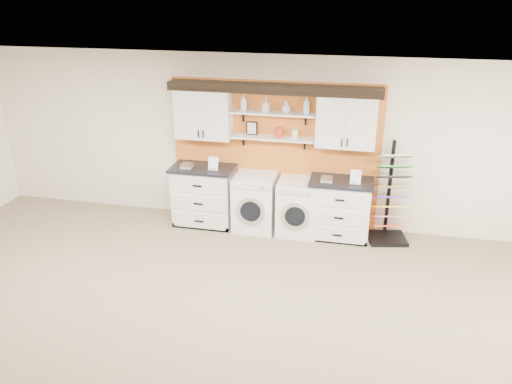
% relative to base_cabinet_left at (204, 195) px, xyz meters
% --- Properties ---
extents(ceiling, '(10.00, 10.00, 0.00)m').
position_rel_base_cabinet_left_xyz_m(ceiling, '(1.13, -3.64, 2.29)').
color(ceiling, white).
rests_on(ceiling, wall_back).
extents(wall_back, '(10.00, 0.00, 10.00)m').
position_rel_base_cabinet_left_xyz_m(wall_back, '(1.13, 0.36, 0.89)').
color(wall_back, silver).
rests_on(wall_back, floor).
extents(accent_panel, '(3.40, 0.07, 2.40)m').
position_rel_base_cabinet_left_xyz_m(accent_panel, '(1.13, 0.32, 0.69)').
color(accent_panel, '#CE6823').
rests_on(accent_panel, wall_back).
extents(upper_cabinet_left, '(0.90, 0.35, 0.84)m').
position_rel_base_cabinet_left_xyz_m(upper_cabinet_left, '(-0.00, 0.15, 1.37)').
color(upper_cabinet_left, white).
rests_on(upper_cabinet_left, wall_back).
extents(upper_cabinet_right, '(0.90, 0.35, 0.84)m').
position_rel_base_cabinet_left_xyz_m(upper_cabinet_right, '(2.26, 0.15, 1.37)').
color(upper_cabinet_right, white).
rests_on(upper_cabinet_right, wall_back).
extents(shelf_lower, '(1.32, 0.28, 0.03)m').
position_rel_base_cabinet_left_xyz_m(shelf_lower, '(1.13, 0.16, 1.02)').
color(shelf_lower, white).
rests_on(shelf_lower, wall_back).
extents(shelf_upper, '(1.32, 0.28, 0.03)m').
position_rel_base_cabinet_left_xyz_m(shelf_upper, '(1.13, 0.16, 1.42)').
color(shelf_upper, white).
rests_on(shelf_upper, wall_back).
extents(crown_molding, '(3.30, 0.41, 0.13)m').
position_rel_base_cabinet_left_xyz_m(crown_molding, '(1.13, 0.17, 1.82)').
color(crown_molding, black).
rests_on(crown_molding, wall_back).
extents(picture_frame, '(0.18, 0.02, 0.22)m').
position_rel_base_cabinet_left_xyz_m(picture_frame, '(0.78, 0.21, 1.15)').
color(picture_frame, black).
rests_on(picture_frame, shelf_lower).
extents(canister_red, '(0.11, 0.11, 0.16)m').
position_rel_base_cabinet_left_xyz_m(canister_red, '(1.23, 0.16, 1.12)').
color(canister_red, red).
rests_on(canister_red, shelf_lower).
extents(canister_cream, '(0.10, 0.10, 0.14)m').
position_rel_base_cabinet_left_xyz_m(canister_cream, '(1.48, 0.16, 1.11)').
color(canister_cream, silver).
rests_on(canister_cream, shelf_lower).
extents(base_cabinet_left, '(1.04, 0.66, 1.01)m').
position_rel_base_cabinet_left_xyz_m(base_cabinet_left, '(0.00, 0.00, 0.00)').
color(base_cabinet_left, white).
rests_on(base_cabinet_left, floor).
extents(base_cabinet_right, '(0.99, 0.66, 0.97)m').
position_rel_base_cabinet_left_xyz_m(base_cabinet_right, '(2.26, 0.00, -0.02)').
color(base_cabinet_right, white).
rests_on(base_cabinet_right, floor).
extents(washer, '(0.67, 0.71, 0.93)m').
position_rel_base_cabinet_left_xyz_m(washer, '(0.88, -0.00, -0.04)').
color(washer, white).
rests_on(washer, floor).
extents(dryer, '(0.64, 0.71, 0.90)m').
position_rel_base_cabinet_left_xyz_m(dryer, '(1.59, -0.00, -0.05)').
color(dryer, white).
rests_on(dryer, floor).
extents(sample_rack, '(0.67, 0.60, 1.61)m').
position_rel_base_cabinet_left_xyz_m(sample_rack, '(3.02, 0.03, 0.01)').
color(sample_rack, black).
rests_on(sample_rack, floor).
extents(soap_bottle_a, '(0.13, 0.13, 0.27)m').
position_rel_base_cabinet_left_xyz_m(soap_bottle_a, '(0.66, 0.16, 1.58)').
color(soap_bottle_a, silver).
rests_on(soap_bottle_a, shelf_upper).
extents(soap_bottle_b, '(0.12, 0.12, 0.21)m').
position_rel_base_cabinet_left_xyz_m(soap_bottle_b, '(1.02, 0.16, 1.55)').
color(soap_bottle_b, silver).
rests_on(soap_bottle_b, shelf_upper).
extents(soap_bottle_c, '(0.20, 0.20, 0.18)m').
position_rel_base_cabinet_left_xyz_m(soap_bottle_c, '(1.33, 0.16, 1.53)').
color(soap_bottle_c, silver).
rests_on(soap_bottle_c, shelf_upper).
extents(soap_bottle_d, '(0.11, 0.11, 0.28)m').
position_rel_base_cabinet_left_xyz_m(soap_bottle_d, '(1.65, 0.16, 1.58)').
color(soap_bottle_d, silver).
rests_on(soap_bottle_d, shelf_upper).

